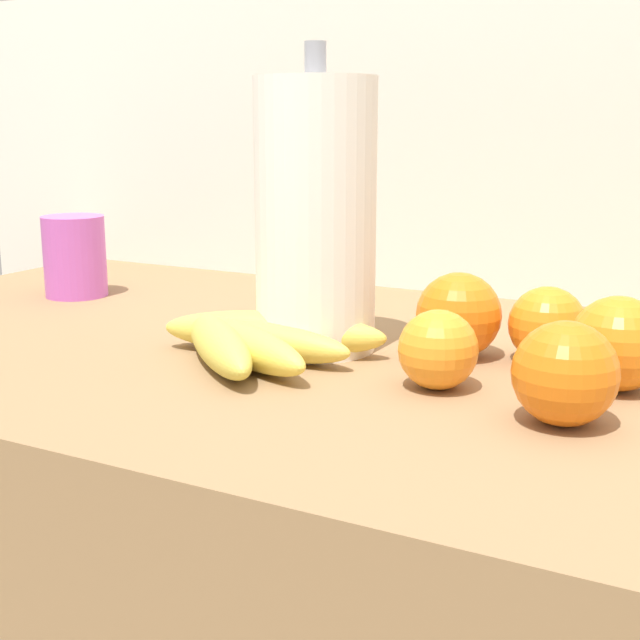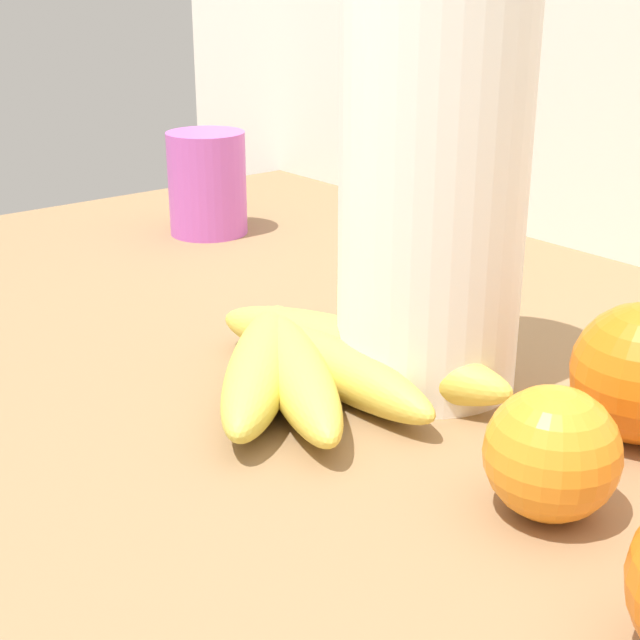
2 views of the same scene
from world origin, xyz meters
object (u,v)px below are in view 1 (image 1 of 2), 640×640
at_px(orange_back_right, 459,315).
at_px(orange_center, 547,325).
at_px(orange_right, 617,345).
at_px(paper_towel_roll, 316,216).
at_px(banana_bunch, 249,340).
at_px(orange_front, 438,350).
at_px(mug, 75,256).
at_px(orange_far_right, 565,374).

distance_m(orange_back_right, orange_center, 0.08).
bearing_deg(orange_right, orange_center, 139.69).
xyz_separation_m(orange_back_right, orange_center, (0.08, 0.02, -0.00)).
bearing_deg(paper_towel_roll, orange_back_right, 15.75).
xyz_separation_m(banana_bunch, orange_front, (0.18, 0.00, 0.01)).
height_order(banana_bunch, orange_center, orange_center).
relative_size(banana_bunch, orange_back_right, 2.76).
distance_m(orange_front, mug, 0.56).
distance_m(orange_back_right, mug, 0.52).
distance_m(orange_back_right, paper_towel_roll, 0.16).
height_order(orange_right, mug, mug).
distance_m(banana_bunch, orange_center, 0.27).
bearing_deg(paper_towel_roll, orange_right, -0.83).
bearing_deg(orange_right, banana_bunch, -168.68).
xyz_separation_m(orange_far_right, orange_front, (-0.11, 0.04, -0.01)).
bearing_deg(orange_far_right, paper_towel_roll, 158.33).
distance_m(orange_back_right, orange_far_right, 0.19).
height_order(orange_far_right, orange_front, orange_far_right).
height_order(orange_far_right, orange_center, orange_far_right).
distance_m(banana_bunch, paper_towel_roll, 0.13).
bearing_deg(banana_bunch, orange_center, 26.96).
xyz_separation_m(orange_back_right, paper_towel_roll, (-0.13, -0.04, 0.09)).
distance_m(banana_bunch, orange_far_right, 0.30).
relative_size(orange_far_right, mug, 0.77).
height_order(orange_far_right, mug, mug).
relative_size(orange_front, paper_towel_roll, 0.23).
xyz_separation_m(orange_back_right, orange_right, (0.15, -0.04, -0.00)).
bearing_deg(orange_back_right, mug, 174.92).
height_order(orange_center, paper_towel_roll, paper_towel_roll).
bearing_deg(paper_towel_roll, mug, 167.90).
relative_size(orange_far_right, paper_towel_roll, 0.27).
height_order(orange_back_right, paper_towel_roll, paper_towel_roll).
relative_size(orange_back_right, orange_center, 1.13).
xyz_separation_m(paper_towel_roll, mug, (-0.39, 0.08, -0.08)).
distance_m(orange_right, orange_center, 0.09).
xyz_separation_m(banana_bunch, mug, (-0.35, 0.15, 0.03)).
bearing_deg(banana_bunch, orange_far_right, -7.15).
height_order(orange_far_right, paper_towel_roll, paper_towel_roll).
height_order(orange_back_right, orange_front, orange_back_right).
xyz_separation_m(orange_front, orange_center, (0.06, 0.12, 0.00)).
bearing_deg(orange_back_right, orange_center, 14.02).
distance_m(paper_towel_roll, mug, 0.40).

